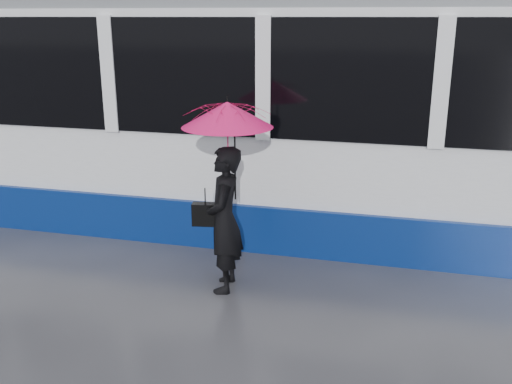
# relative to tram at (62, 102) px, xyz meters

# --- Properties ---
(ground) EXTENTS (90.00, 90.00, 0.00)m
(ground) POSITION_rel_tram_xyz_m (3.42, -2.50, -1.64)
(ground) COLOR #2D2C32
(ground) RESTS_ON ground
(rails) EXTENTS (34.00, 1.51, 0.02)m
(rails) POSITION_rel_tram_xyz_m (3.42, -0.00, -1.63)
(rails) COLOR #3F3D38
(rails) RESTS_ON ground
(tram) EXTENTS (26.00, 2.56, 3.35)m
(tram) POSITION_rel_tram_xyz_m (0.00, 0.00, 0.00)
(tram) COLOR white
(tram) RESTS_ON ground
(woman) EXTENTS (0.47, 0.64, 1.61)m
(woman) POSITION_rel_tram_xyz_m (3.33, -2.30, -0.83)
(woman) COLOR black
(woman) RESTS_ON ground
(umbrella) EXTENTS (1.09, 1.09, 1.09)m
(umbrella) POSITION_rel_tram_xyz_m (3.38, -2.30, 0.13)
(umbrella) COLOR #FC1557
(umbrella) RESTS_ON ground
(handbag) EXTENTS (0.30, 0.17, 0.43)m
(handbag) POSITION_rel_tram_xyz_m (3.11, -2.28, -0.79)
(handbag) COLOR black
(handbag) RESTS_ON ground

